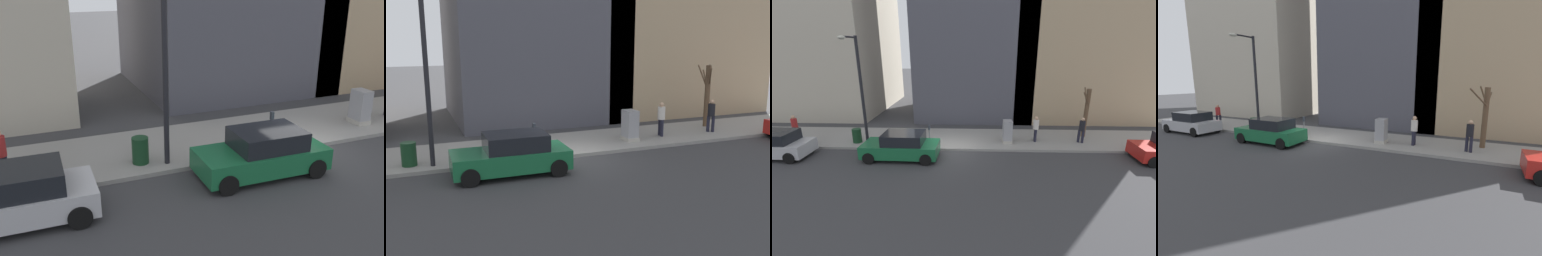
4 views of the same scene
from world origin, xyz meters
The scene contains 9 objects.
ground_plane centered at (0.00, 0.00, 0.00)m, with size 120.00×120.00×0.00m, color #38383A.
sidewalk centered at (2.00, 0.00, 0.07)m, with size 4.00×36.00×0.15m, color gray.
parked_car_green centered at (-1.12, 2.47, 0.74)m, with size 2.00×4.24×1.52m.
parked_car_silver centered at (-1.18, 9.86, 0.74)m, with size 1.99×4.23×1.52m.
parking_meter centered at (0.45, 1.17, 0.98)m, with size 0.14×0.10×1.35m.
utility_box centered at (1.30, -3.72, 0.85)m, with size 0.83×0.61×1.43m.
streetlamp centered at (0.28, 5.13, 4.02)m, with size 1.97×0.32×6.50m.
trash_bin centered at (0.90, 5.94, 0.60)m, with size 0.56×0.56×0.90m, color #14381E.
pedestrian_far_corner centered at (1.24, 10.18, 1.09)m, with size 0.36×0.36×1.66m.
Camera 1 is at (-11.88, 9.29, 6.23)m, focal length 40.00 mm.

